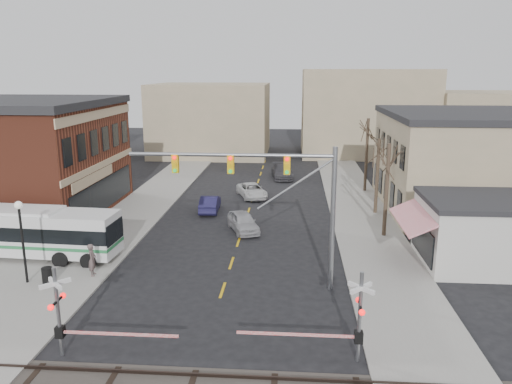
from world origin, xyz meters
TOP-DOWN VIEW (x-y plane):
  - ground at (0.00, 0.00)m, footprint 160.00×160.00m
  - sidewalk_west at (-9.50, 20.00)m, footprint 5.00×60.00m
  - sidewalk_east at (9.50, 20.00)m, footprint 5.00×60.00m
  - tan_building at (22.00, 20.00)m, footprint 20.30×15.30m
  - awning_shop at (15.97, 7.00)m, footprint 9.74×6.20m
  - tree_east_a at (10.50, 12.00)m, footprint 0.28×0.28m
  - tree_east_b at (10.80, 18.00)m, footprint 0.28×0.28m
  - tree_east_c at (11.00, 26.00)m, footprint 0.28×0.28m
  - transit_bus at (-13.41, 5.98)m, footprint 12.34×3.32m
  - traffic_signal_mast at (2.96, 2.63)m, footprint 11.13×0.30m
  - rr_crossing_west at (-5.53, -4.92)m, footprint 5.60×1.36m
  - rr_crossing_east at (6.19, -4.40)m, footprint 5.60×1.36m
  - street_lamp at (-11.23, 1.98)m, footprint 0.44×0.44m
  - trash_bin at (-9.98, 1.92)m, footprint 0.60×0.60m
  - car_a at (0.09, 12.51)m, footprint 3.15×4.62m
  - car_b at (-3.31, 17.71)m, footprint 1.69×4.32m
  - car_c at (-0.11, 22.91)m, footprint 3.62×5.11m
  - car_d at (2.57, 31.74)m, footprint 2.78×5.41m
  - pedestrian_near at (-7.86, 3.24)m, footprint 0.59×0.78m
  - pedestrian_far at (-10.48, 7.08)m, footprint 1.01×0.91m

SIDE VIEW (x-z plane):
  - ground at x=0.00m, z-range 0.00..0.00m
  - sidewalk_west at x=-9.50m, z-range 0.00..0.12m
  - sidewalk_east at x=9.50m, z-range 0.00..0.12m
  - trash_bin at x=-9.98m, z-range 0.12..1.06m
  - car_c at x=-0.11m, z-range 0.00..1.29m
  - car_b at x=-3.31m, z-range 0.00..1.40m
  - car_a at x=0.09m, z-range 0.00..1.46m
  - car_d at x=2.57m, z-range 0.00..1.50m
  - pedestrian_far at x=-10.48m, z-range 0.12..1.82m
  - pedestrian_near at x=-7.86m, z-range 0.12..2.05m
  - transit_bus at x=-13.41m, z-range 0.21..3.35m
  - rr_crossing_west at x=-5.53m, z-range -0.03..3.97m
  - rr_crossing_east at x=6.19m, z-range -0.03..3.97m
  - awning_shop at x=15.97m, z-range 0.01..4.31m
  - tree_east_b at x=10.80m, z-range 0.12..6.42m
  - street_lamp at x=-11.23m, z-range 1.10..5.88m
  - tree_east_a at x=10.50m, z-range 0.12..6.87m
  - tree_east_c at x=11.00m, z-range 0.12..7.32m
  - tan_building at x=22.00m, z-range 0.01..8.51m
  - traffic_signal_mast at x=2.96m, z-range 1.80..9.80m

